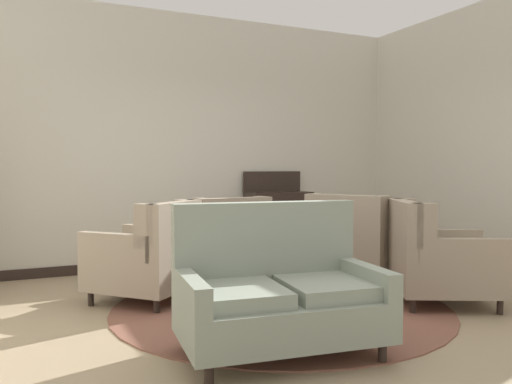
{
  "coord_description": "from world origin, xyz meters",
  "views": [
    {
      "loc": [
        -2.22,
        -3.93,
        1.29
      ],
      "look_at": [
        -0.03,
        0.78,
        1.05
      ],
      "focal_mm": 36.82,
      "sensor_mm": 36.0,
      "label": 1
    }
  ],
  "objects_px": {
    "armchair_back_corner": "(437,261)",
    "sideboard": "(278,222)",
    "side_table": "(379,240)",
    "armchair_far_left": "(225,246)",
    "settee": "(278,294)",
    "armchair_foreground_right": "(148,258)",
    "coffee_table": "(277,267)",
    "armchair_beside_settee": "(355,248)",
    "porcelain_vase": "(280,240)"
  },
  "relations": [
    {
      "from": "coffee_table",
      "to": "settee",
      "type": "height_order",
      "value": "settee"
    },
    {
      "from": "porcelain_vase",
      "to": "coffee_table",
      "type": "bearing_deg",
      "value": 114.67
    },
    {
      "from": "coffee_table",
      "to": "settee",
      "type": "bearing_deg",
      "value": -116.61
    },
    {
      "from": "armchair_back_corner",
      "to": "sideboard",
      "type": "bearing_deg",
      "value": 33.51
    },
    {
      "from": "porcelain_vase",
      "to": "settee",
      "type": "distance_m",
      "value": 1.14
    },
    {
      "from": "settee",
      "to": "armchair_back_corner",
      "type": "relative_size",
      "value": 1.24
    },
    {
      "from": "coffee_table",
      "to": "porcelain_vase",
      "type": "height_order",
      "value": "porcelain_vase"
    },
    {
      "from": "settee",
      "to": "sideboard",
      "type": "height_order",
      "value": "sideboard"
    },
    {
      "from": "coffee_table",
      "to": "side_table",
      "type": "distance_m",
      "value": 1.98
    },
    {
      "from": "armchair_back_corner",
      "to": "settee",
      "type": "bearing_deg",
      "value": 131.3
    },
    {
      "from": "sideboard",
      "to": "armchair_beside_settee",
      "type": "bearing_deg",
      "value": -88.86
    },
    {
      "from": "settee",
      "to": "armchair_beside_settee",
      "type": "xyz_separation_m",
      "value": [
        1.65,
        1.42,
        0.01
      ]
    },
    {
      "from": "armchair_beside_settee",
      "to": "armchair_foreground_right",
      "type": "xyz_separation_m",
      "value": [
        -2.15,
        0.32,
        -0.0
      ]
    },
    {
      "from": "coffee_table",
      "to": "armchair_foreground_right",
      "type": "bearing_deg",
      "value": 144.84
    },
    {
      "from": "side_table",
      "to": "sideboard",
      "type": "distance_m",
      "value": 1.46
    },
    {
      "from": "armchair_beside_settee",
      "to": "armchair_back_corner",
      "type": "xyz_separation_m",
      "value": [
        0.28,
        -0.91,
        -0.0
      ]
    },
    {
      "from": "armchair_foreground_right",
      "to": "armchair_back_corner",
      "type": "distance_m",
      "value": 2.72
    },
    {
      "from": "settee",
      "to": "armchair_far_left",
      "type": "bearing_deg",
      "value": 84.28
    },
    {
      "from": "armchair_far_left",
      "to": "coffee_table",
      "type": "bearing_deg",
      "value": 87.39
    },
    {
      "from": "coffee_table",
      "to": "sideboard",
      "type": "relative_size",
      "value": 0.71
    },
    {
      "from": "armchair_back_corner",
      "to": "side_table",
      "type": "bearing_deg",
      "value": 10.64
    },
    {
      "from": "porcelain_vase",
      "to": "armchair_beside_settee",
      "type": "height_order",
      "value": "armchair_beside_settee"
    },
    {
      "from": "coffee_table",
      "to": "armchair_beside_settee",
      "type": "bearing_deg",
      "value": 18.91
    },
    {
      "from": "armchair_far_left",
      "to": "sideboard",
      "type": "distance_m",
      "value": 1.43
    },
    {
      "from": "armchair_back_corner",
      "to": "sideboard",
      "type": "relative_size",
      "value": 0.95
    },
    {
      "from": "settee",
      "to": "armchair_back_corner",
      "type": "distance_m",
      "value": 2.0
    },
    {
      "from": "armchair_foreground_right",
      "to": "armchair_far_left",
      "type": "distance_m",
      "value": 1.11
    },
    {
      "from": "coffee_table",
      "to": "armchair_foreground_right",
      "type": "height_order",
      "value": "armchair_foreground_right"
    },
    {
      "from": "settee",
      "to": "sideboard",
      "type": "xyz_separation_m",
      "value": [
        1.62,
        3.12,
        0.13
      ]
    },
    {
      "from": "settee",
      "to": "armchair_back_corner",
      "type": "bearing_deg",
      "value": 21.29
    },
    {
      "from": "armchair_foreground_right",
      "to": "armchair_back_corner",
      "type": "xyz_separation_m",
      "value": [
        2.43,
        -1.23,
        -0.0
      ]
    },
    {
      "from": "armchair_far_left",
      "to": "side_table",
      "type": "height_order",
      "value": "armchair_far_left"
    },
    {
      "from": "armchair_beside_settee",
      "to": "sideboard",
      "type": "relative_size",
      "value": 0.93
    },
    {
      "from": "armchair_back_corner",
      "to": "sideboard",
      "type": "height_order",
      "value": "sideboard"
    },
    {
      "from": "armchair_foreground_right",
      "to": "sideboard",
      "type": "distance_m",
      "value": 2.53
    },
    {
      "from": "settee",
      "to": "armchair_beside_settee",
      "type": "bearing_deg",
      "value": 47.17
    },
    {
      "from": "armchair_back_corner",
      "to": "side_table",
      "type": "distance_m",
      "value": 1.39
    },
    {
      "from": "armchair_beside_settee",
      "to": "armchair_far_left",
      "type": "bearing_deg",
      "value": 25.67
    },
    {
      "from": "coffee_table",
      "to": "armchair_beside_settee",
      "type": "distance_m",
      "value": 1.2
    },
    {
      "from": "armchair_back_corner",
      "to": "sideboard",
      "type": "distance_m",
      "value": 2.64
    },
    {
      "from": "armchair_far_left",
      "to": "settee",
      "type": "bearing_deg",
      "value": 74.07
    },
    {
      "from": "sideboard",
      "to": "armchair_back_corner",
      "type": "bearing_deg",
      "value": -83.07
    },
    {
      "from": "armchair_beside_settee",
      "to": "side_table",
      "type": "distance_m",
      "value": 0.8
    },
    {
      "from": "side_table",
      "to": "porcelain_vase",
      "type": "bearing_deg",
      "value": -154.23
    },
    {
      "from": "porcelain_vase",
      "to": "armchair_beside_settee",
      "type": "xyz_separation_m",
      "value": [
        1.12,
        0.43,
        -0.21
      ]
    },
    {
      "from": "armchair_foreground_right",
      "to": "side_table",
      "type": "relative_size",
      "value": 1.67
    },
    {
      "from": "porcelain_vase",
      "to": "armchair_far_left",
      "type": "height_order",
      "value": "armchair_far_left"
    },
    {
      "from": "armchair_beside_settee",
      "to": "armchair_back_corner",
      "type": "height_order",
      "value": "armchair_beside_settee"
    },
    {
      "from": "coffee_table",
      "to": "armchair_beside_settee",
      "type": "xyz_separation_m",
      "value": [
        1.14,
        0.39,
        0.04
      ]
    },
    {
      "from": "armchair_far_left",
      "to": "armchair_foreground_right",
      "type": "bearing_deg",
      "value": 24.29
    }
  ]
}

